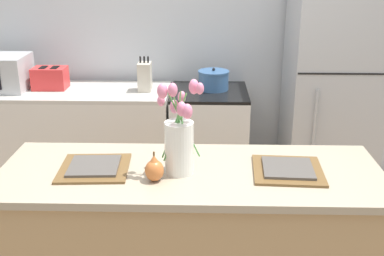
{
  "coord_description": "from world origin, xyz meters",
  "views": [
    {
      "loc": [
        0.06,
        -2.04,
        1.91
      ],
      "look_at": [
        0.0,
        0.25,
        1.07
      ],
      "focal_mm": 45.0,
      "sensor_mm": 36.0,
      "label": 1
    }
  ],
  "objects_px": {
    "refrigerator": "(331,91)",
    "knife_block": "(145,77)",
    "toaster": "(50,78)",
    "plate_setting_right": "(288,169)",
    "cooking_pot": "(214,80)",
    "pear_figurine": "(154,169)",
    "flower_vase": "(179,139)",
    "plate_setting_left": "(95,167)",
    "stove_range": "(209,144)"
  },
  "relations": [
    {
      "from": "plate_setting_right",
      "to": "cooking_pot",
      "type": "height_order",
      "value": "cooking_pot"
    },
    {
      "from": "stove_range",
      "to": "refrigerator",
      "type": "xyz_separation_m",
      "value": [
        0.95,
        0.0,
        0.45
      ]
    },
    {
      "from": "flower_vase",
      "to": "cooking_pot",
      "type": "distance_m",
      "value": 1.68
    },
    {
      "from": "stove_range",
      "to": "knife_block",
      "type": "height_order",
      "value": "knife_block"
    },
    {
      "from": "stove_range",
      "to": "plate_setting_left",
      "type": "bearing_deg",
      "value": -109.1
    },
    {
      "from": "pear_figurine",
      "to": "plate_setting_left",
      "type": "xyz_separation_m",
      "value": [
        -0.29,
        0.11,
        -0.04
      ]
    },
    {
      "from": "toaster",
      "to": "plate_setting_right",
      "type": "bearing_deg",
      "value": -45.3
    },
    {
      "from": "flower_vase",
      "to": "plate_setting_left",
      "type": "height_order",
      "value": "flower_vase"
    },
    {
      "from": "plate_setting_left",
      "to": "toaster",
      "type": "distance_m",
      "value": 1.78
    },
    {
      "from": "plate_setting_left",
      "to": "toaster",
      "type": "bearing_deg",
      "value": 113.49
    },
    {
      "from": "refrigerator",
      "to": "plate_setting_left",
      "type": "relative_size",
      "value": 5.35
    },
    {
      "from": "plate_setting_right",
      "to": "knife_block",
      "type": "relative_size",
      "value": 1.24
    },
    {
      "from": "pear_figurine",
      "to": "plate_setting_right",
      "type": "distance_m",
      "value": 0.62
    },
    {
      "from": "plate_setting_right",
      "to": "knife_block",
      "type": "distance_m",
      "value": 1.81
    },
    {
      "from": "refrigerator",
      "to": "flower_vase",
      "type": "xyz_separation_m",
      "value": [
        -1.1,
        -1.62,
        0.22
      ]
    },
    {
      "from": "toaster",
      "to": "flower_vase",
      "type": "bearing_deg",
      "value": -56.14
    },
    {
      "from": "plate_setting_right",
      "to": "plate_setting_left",
      "type": "bearing_deg",
      "value": 180.0
    },
    {
      "from": "plate_setting_left",
      "to": "plate_setting_right",
      "type": "distance_m",
      "value": 0.9
    },
    {
      "from": "cooking_pot",
      "to": "plate_setting_right",
      "type": "bearing_deg",
      "value": -78.95
    },
    {
      "from": "plate_setting_right",
      "to": "refrigerator",
      "type": "bearing_deg",
      "value": 69.46
    },
    {
      "from": "plate_setting_left",
      "to": "cooking_pot",
      "type": "bearing_deg",
      "value": 70.33
    },
    {
      "from": "cooking_pot",
      "to": "flower_vase",
      "type": "bearing_deg",
      "value": -96.3
    },
    {
      "from": "plate_setting_right",
      "to": "toaster",
      "type": "height_order",
      "value": "toaster"
    },
    {
      "from": "flower_vase",
      "to": "knife_block",
      "type": "xyz_separation_m",
      "value": [
        -0.35,
        1.62,
        -0.12
      ]
    },
    {
      "from": "plate_setting_left",
      "to": "knife_block",
      "type": "distance_m",
      "value": 1.59
    },
    {
      "from": "plate_setting_left",
      "to": "cooking_pot",
      "type": "distance_m",
      "value": 1.74
    },
    {
      "from": "refrigerator",
      "to": "knife_block",
      "type": "relative_size",
      "value": 6.64
    },
    {
      "from": "flower_vase",
      "to": "plate_setting_right",
      "type": "distance_m",
      "value": 0.53
    },
    {
      "from": "plate_setting_left",
      "to": "knife_block",
      "type": "height_order",
      "value": "knife_block"
    },
    {
      "from": "flower_vase",
      "to": "cooking_pot",
      "type": "height_order",
      "value": "flower_vase"
    },
    {
      "from": "pear_figurine",
      "to": "plate_setting_right",
      "type": "xyz_separation_m",
      "value": [
        0.61,
        0.11,
        -0.04
      ]
    },
    {
      "from": "flower_vase",
      "to": "cooking_pot",
      "type": "relative_size",
      "value": 1.8
    },
    {
      "from": "toaster",
      "to": "plate_setting_left",
      "type": "bearing_deg",
      "value": -66.51
    },
    {
      "from": "pear_figurine",
      "to": "plate_setting_right",
      "type": "height_order",
      "value": "pear_figurine"
    },
    {
      "from": "stove_range",
      "to": "toaster",
      "type": "height_order",
      "value": "toaster"
    },
    {
      "from": "flower_vase",
      "to": "refrigerator",
      "type": "bearing_deg",
      "value": 55.8
    },
    {
      "from": "pear_figurine",
      "to": "toaster",
      "type": "relative_size",
      "value": 0.5
    },
    {
      "from": "stove_range",
      "to": "refrigerator",
      "type": "relative_size",
      "value": 0.5
    },
    {
      "from": "pear_figurine",
      "to": "toaster",
      "type": "height_order",
      "value": "pear_figurine"
    },
    {
      "from": "pear_figurine",
      "to": "plate_setting_left",
      "type": "bearing_deg",
      "value": 158.87
    },
    {
      "from": "plate_setting_left",
      "to": "refrigerator",
      "type": "bearing_deg",
      "value": 46.72
    },
    {
      "from": "cooking_pot",
      "to": "knife_block",
      "type": "bearing_deg",
      "value": -175.3
    },
    {
      "from": "pear_figurine",
      "to": "toaster",
      "type": "distance_m",
      "value": 2.01
    },
    {
      "from": "toaster",
      "to": "knife_block",
      "type": "xyz_separation_m",
      "value": [
        0.76,
        -0.04,
        0.03
      ]
    },
    {
      "from": "refrigerator",
      "to": "plate_setting_right",
      "type": "height_order",
      "value": "refrigerator"
    },
    {
      "from": "knife_block",
      "to": "plate_setting_right",
      "type": "bearing_deg",
      "value": -61.75
    },
    {
      "from": "stove_range",
      "to": "pear_figurine",
      "type": "height_order",
      "value": "pear_figurine"
    },
    {
      "from": "flower_vase",
      "to": "toaster",
      "type": "height_order",
      "value": "flower_vase"
    },
    {
      "from": "flower_vase",
      "to": "plate_setting_left",
      "type": "relative_size",
      "value": 1.31
    },
    {
      "from": "plate_setting_left",
      "to": "cooking_pot",
      "type": "xyz_separation_m",
      "value": [
        0.58,
        1.64,
        0.01
      ]
    }
  ]
}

